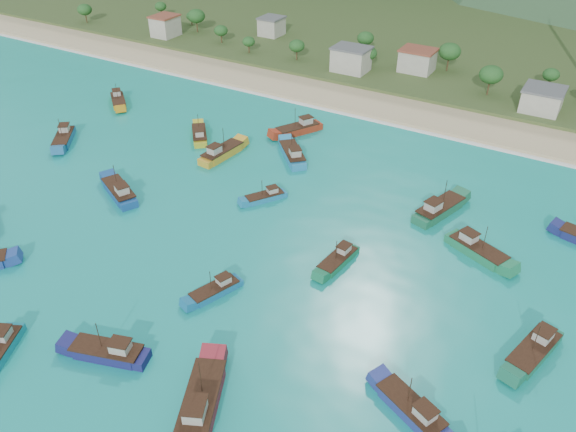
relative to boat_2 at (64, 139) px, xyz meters
The scene contains 22 objects.
ground 68.46m from the boat_2, 18.71° to the right, with size 600.00×600.00×0.00m, color #0D908D.
beach 86.36m from the boat_2, 41.34° to the left, with size 400.00×18.00×1.20m, color beige.
land 134.68m from the boat_2, 61.22° to the left, with size 400.00×110.00×2.40m, color #385123.
surf_line 80.40m from the boat_2, 36.25° to the left, with size 400.00×2.50×0.08m, color white.
village 114.13m from the boat_2, 43.03° to the left, with size 219.64×28.94×7.51m.
vegetation 104.45m from the boat_2, 51.34° to the left, with size 277.48×25.12×8.41m.
boat_2 is the anchor object (origin of this frame).
boat_3 99.62m from the boat_2, 17.34° to the right, with size 10.76×7.11×6.16m.
boat_6 53.34m from the boat_2, 21.89° to the left, with size 10.61×10.75×6.89m.
boat_8 93.68m from the boat_2, ahead, with size 11.68×7.49×6.67m.
boat_9 31.11m from the boat_2, 33.93° to the left, with size 9.04×9.80×6.09m.
boat_10 85.37m from the boat_2, 10.05° to the left, with size 7.10×12.74×7.22m.
boat_11 54.39m from the boat_2, 35.62° to the left, with size 8.58×11.89×6.89m.
boat_14 106.75m from the boat_2, ahead, with size 6.15×11.53×6.54m.
boat_15 70.37m from the boat_2, 36.47° to the right, with size 11.36×6.33×6.44m.
boat_20 74.80m from the boat_2, ahead, with size 3.77×9.49×5.46m.
boat_21 23.32m from the boat_2, 103.21° to the left, with size 10.12×9.20×6.26m.
boat_22 83.98m from the boat_2, 30.16° to the right, with size 9.05×13.58×7.78m.
boat_25 30.11m from the boat_2, 21.06° to the right, with size 11.94×8.17×6.86m.
boat_28 53.52m from the boat_2, ahead, with size 6.57×8.28×4.90m.
boat_29 37.85m from the boat_2, 19.36° to the left, with size 4.54×12.01×6.93m.
boat_30 66.02m from the boat_2, 21.57° to the right, with size 5.37×9.13×5.18m.
Camera 1 is at (39.25, -52.63, 58.55)m, focal length 35.00 mm.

